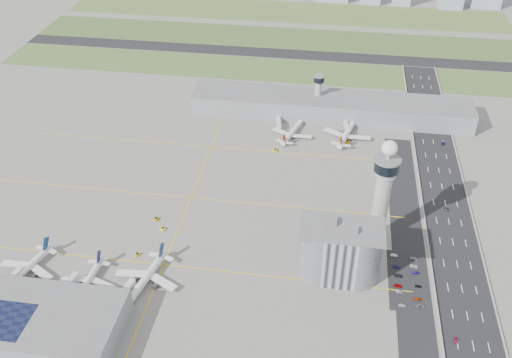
# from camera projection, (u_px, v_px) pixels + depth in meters

# --- Properties ---
(ground) EXTENTS (1000.00, 1000.00, 0.00)m
(ground) POSITION_uv_depth(u_px,v_px,m) (247.00, 236.00, 323.02)
(ground) COLOR gray
(grass_strip_0) EXTENTS (480.00, 50.00, 0.08)m
(grass_strip_0) POSITION_uv_depth(u_px,v_px,m) (266.00, 69.00, 507.14)
(grass_strip_0) COLOR #485F2D
(grass_strip_0) RESTS_ON ground
(grass_strip_1) EXTENTS (480.00, 60.00, 0.08)m
(grass_strip_1) POSITION_uv_depth(u_px,v_px,m) (276.00, 38.00, 567.70)
(grass_strip_1) COLOR #3D582A
(grass_strip_1) RESTS_ON ground
(grass_strip_2) EXTENTS (480.00, 70.00, 0.08)m
(grass_strip_2) POSITION_uv_depth(u_px,v_px,m) (285.00, 11.00, 632.30)
(grass_strip_2) COLOR #556D33
(grass_strip_2) RESTS_ON ground
(runway) EXTENTS (480.00, 22.00, 0.10)m
(runway) POSITION_uv_depth(u_px,v_px,m) (271.00, 53.00, 537.00)
(runway) COLOR black
(runway) RESTS_ON ground
(highway) EXTENTS (28.00, 500.00, 0.10)m
(highway) POSITION_uv_depth(u_px,v_px,m) (456.00, 257.00, 308.87)
(highway) COLOR black
(highway) RESTS_ON ground
(barrier_left) EXTENTS (0.60, 500.00, 1.20)m
(barrier_left) POSITION_uv_depth(u_px,v_px,m) (429.00, 253.00, 310.27)
(barrier_left) COLOR #9E9E99
(barrier_left) RESTS_ON ground
(barrier_right) EXTENTS (0.60, 500.00, 1.20)m
(barrier_right) POSITION_uv_depth(u_px,v_px,m) (483.00, 259.00, 306.84)
(barrier_right) COLOR #9E9E99
(barrier_right) RESTS_ON ground
(landside_road) EXTENTS (18.00, 260.00, 0.08)m
(landside_road) POSITION_uv_depth(u_px,v_px,m) (410.00, 265.00, 303.87)
(landside_road) COLOR black
(landside_road) RESTS_ON ground
(parking_lot) EXTENTS (20.00, 44.00, 0.10)m
(parking_lot) POSITION_uv_depth(u_px,v_px,m) (408.00, 280.00, 294.42)
(parking_lot) COLOR black
(parking_lot) RESTS_ON ground
(taxiway_line_h_0) EXTENTS (260.00, 0.60, 0.01)m
(taxiway_line_h_0) POSITION_uv_depth(u_px,v_px,m) (164.00, 265.00, 303.71)
(taxiway_line_h_0) COLOR yellow
(taxiway_line_h_0) RESTS_ON ground
(taxiway_line_h_1) EXTENTS (260.00, 0.60, 0.01)m
(taxiway_line_h_1) POSITION_uv_depth(u_px,v_px,m) (191.00, 198.00, 352.16)
(taxiway_line_h_1) COLOR yellow
(taxiway_line_h_1) RESTS_ON ground
(taxiway_line_h_2) EXTENTS (260.00, 0.60, 0.01)m
(taxiway_line_h_2) POSITION_uv_depth(u_px,v_px,m) (212.00, 147.00, 400.60)
(taxiway_line_h_2) COLOR yellow
(taxiway_line_h_2) RESTS_ON ground
(taxiway_line_v) EXTENTS (0.60, 260.00, 0.01)m
(taxiway_line_v) POSITION_uv_depth(u_px,v_px,m) (191.00, 198.00, 352.16)
(taxiway_line_v) COLOR yellow
(taxiway_line_v) RESTS_ON ground
(control_tower) EXTENTS (14.00, 14.00, 64.50)m
(control_tower) POSITION_uv_depth(u_px,v_px,m) (383.00, 189.00, 300.42)
(control_tower) COLOR #ADAAA5
(control_tower) RESTS_ON ground
(secondary_tower) EXTENTS (8.60, 8.60, 31.90)m
(secondary_tower) POSITION_uv_depth(u_px,v_px,m) (318.00, 91.00, 429.61)
(secondary_tower) COLOR #ADAAA5
(secondary_tower) RESTS_ON ground
(admin_building) EXTENTS (42.00, 24.00, 33.50)m
(admin_building) POSITION_uv_depth(u_px,v_px,m) (340.00, 251.00, 290.05)
(admin_building) COLOR #B2B2B7
(admin_building) RESTS_ON ground
(terminal_pier) EXTENTS (210.00, 32.00, 15.80)m
(terminal_pier) POSITION_uv_depth(u_px,v_px,m) (330.00, 107.00, 433.06)
(terminal_pier) COLOR gray
(terminal_pier) RESTS_ON ground
(near_terminal) EXTENTS (84.00, 42.00, 13.00)m
(near_terminal) POSITION_uv_depth(u_px,v_px,m) (30.00, 322.00, 263.90)
(near_terminal) COLOR gray
(near_terminal) RESTS_ON ground
(airplane_near_a) EXTENTS (40.67, 44.87, 10.70)m
(airplane_near_a) POSITION_uv_depth(u_px,v_px,m) (25.00, 266.00, 295.31)
(airplane_near_a) COLOR white
(airplane_near_a) RESTS_ON ground
(airplane_near_b) EXTENTS (31.99, 37.01, 9.91)m
(airplane_near_b) POSITION_uv_depth(u_px,v_px,m) (86.00, 280.00, 287.79)
(airplane_near_b) COLOR white
(airplane_near_b) RESTS_ON ground
(airplane_near_c) EXTENTS (42.37, 47.19, 11.51)m
(airplane_near_c) POSITION_uv_depth(u_px,v_px,m) (145.00, 275.00, 289.23)
(airplane_near_c) COLOR white
(airplane_near_c) RESTS_ON ground
(airplane_far_a) EXTENTS (38.95, 42.64, 9.99)m
(airplane_far_a) POSITION_uv_depth(u_px,v_px,m) (292.00, 130.00, 410.25)
(airplane_far_a) COLOR white
(airplane_far_a) RESTS_ON ground
(airplane_far_b) EXTENTS (43.99, 48.48, 11.54)m
(airplane_far_b) POSITION_uv_depth(u_px,v_px,m) (348.00, 130.00, 408.39)
(airplane_far_b) COLOR white
(airplane_far_b) RESTS_ON ground
(jet_bridge_near_0) EXTENTS (5.39, 14.31, 5.70)m
(jet_bridge_near_0) POSITION_uv_depth(u_px,v_px,m) (5.00, 288.00, 286.00)
(jet_bridge_near_0) COLOR silver
(jet_bridge_near_0) RESTS_ON ground
(jet_bridge_near_1) EXTENTS (5.39, 14.31, 5.70)m
(jet_bridge_near_1) POSITION_uv_depth(u_px,v_px,m) (62.00, 295.00, 282.31)
(jet_bridge_near_1) COLOR silver
(jet_bridge_near_1) RESTS_ON ground
(jet_bridge_near_2) EXTENTS (5.39, 14.31, 5.70)m
(jet_bridge_near_2) POSITION_uv_depth(u_px,v_px,m) (120.00, 302.00, 278.63)
(jet_bridge_near_2) COLOR silver
(jet_bridge_near_2) RESTS_ON ground
(jet_bridge_far_0) EXTENTS (5.39, 14.31, 5.70)m
(jet_bridge_far_0) POSITION_uv_depth(u_px,v_px,m) (278.00, 119.00, 427.72)
(jet_bridge_far_0) COLOR silver
(jet_bridge_far_0) RESTS_ON ground
(jet_bridge_far_1) EXTENTS (5.39, 14.31, 5.70)m
(jet_bridge_far_1) POSITION_uv_depth(u_px,v_px,m) (345.00, 124.00, 421.58)
(jet_bridge_far_1) COLOR silver
(jet_bridge_far_1) RESTS_ON ground
(tug_0) EXTENTS (3.10, 2.20, 1.75)m
(tug_0) POSITION_uv_depth(u_px,v_px,m) (30.00, 267.00, 301.22)
(tug_0) COLOR gold
(tug_0) RESTS_ON ground
(tug_1) EXTENTS (3.29, 3.52, 1.68)m
(tug_1) POSITION_uv_depth(u_px,v_px,m) (137.00, 254.00, 309.21)
(tug_1) COLOR gold
(tug_1) RESTS_ON ground
(tug_2) EXTENTS (3.63, 3.40, 1.74)m
(tug_2) POSITION_uv_depth(u_px,v_px,m) (163.00, 229.00, 326.80)
(tug_2) COLOR yellow
(tug_2) RESTS_ON ground
(tug_3) EXTENTS (2.65, 3.40, 1.77)m
(tug_3) POSITION_uv_depth(u_px,v_px,m) (156.00, 219.00, 334.10)
(tug_3) COLOR #D29F0C
(tug_3) RESTS_ON ground
(tug_4) EXTENTS (2.74, 3.56, 1.88)m
(tug_4) POSITION_uv_depth(u_px,v_px,m) (275.00, 150.00, 395.52)
(tug_4) COLOR gold
(tug_4) RESTS_ON ground
(tug_5) EXTENTS (2.92, 3.64, 1.86)m
(tug_5) POSITION_uv_depth(u_px,v_px,m) (347.00, 142.00, 404.69)
(tug_5) COLOR #FAB800
(tug_5) RESTS_ON ground
(car_lot_0) EXTENTS (3.67, 1.52, 1.24)m
(car_lot_0) POSITION_uv_depth(u_px,v_px,m) (402.00, 305.00, 279.66)
(car_lot_0) COLOR silver
(car_lot_0) RESTS_ON ground
(car_lot_1) EXTENTS (3.63, 1.34, 1.18)m
(car_lot_1) POSITION_uv_depth(u_px,v_px,m) (400.00, 292.00, 287.11)
(car_lot_1) COLOR gray
(car_lot_1) RESTS_ON ground
(car_lot_2) EXTENTS (4.34, 2.31, 1.16)m
(car_lot_2) POSITION_uv_depth(u_px,v_px,m) (398.00, 286.00, 290.51)
(car_lot_2) COLOR #AA0707
(car_lot_2) RESTS_ON ground
(car_lot_3) EXTENTS (4.60, 2.15, 1.30)m
(car_lot_3) POSITION_uv_depth(u_px,v_px,m) (398.00, 275.00, 296.36)
(car_lot_3) COLOR black
(car_lot_3) RESTS_ON ground
(car_lot_4) EXTENTS (3.79, 1.61, 1.28)m
(car_lot_4) POSITION_uv_depth(u_px,v_px,m) (397.00, 267.00, 301.65)
(car_lot_4) COLOR navy
(car_lot_4) RESTS_ON ground
(car_lot_5) EXTENTS (3.80, 1.36, 1.25)m
(car_lot_5) POSITION_uv_depth(u_px,v_px,m) (394.00, 255.00, 308.96)
(car_lot_5) COLOR silver
(car_lot_5) RESTS_ON ground
(car_lot_6) EXTENTS (4.60, 2.24, 1.26)m
(car_lot_6) POSITION_uv_depth(u_px,v_px,m) (420.00, 306.00, 279.29)
(car_lot_6) COLOR slate
(car_lot_6) RESTS_ON ground
(car_lot_7) EXTENTS (4.26, 2.02, 1.20)m
(car_lot_7) POSITION_uv_depth(u_px,v_px,m) (418.00, 299.00, 283.13)
(car_lot_7) COLOR #A4370C
(car_lot_7) RESTS_ON ground
(car_lot_8) EXTENTS (3.29, 1.44, 1.10)m
(car_lot_8) POSITION_uv_depth(u_px,v_px,m) (418.00, 286.00, 290.27)
(car_lot_8) COLOR black
(car_lot_8) RESTS_ON ground
(car_lot_9) EXTENTS (4.02, 1.90, 1.27)m
(car_lot_9) POSITION_uv_depth(u_px,v_px,m) (415.00, 273.00, 297.98)
(car_lot_9) COLOR #140E5B
(car_lot_9) RESTS_ON ground
(car_lot_10) EXTENTS (4.60, 2.66, 1.21)m
(car_lot_10) POSITION_uv_depth(u_px,v_px,m) (414.00, 266.00, 302.02)
(car_lot_10) COLOR silver
(car_lot_10) RESTS_ON ground
(car_lot_11) EXTENTS (4.57, 2.25, 1.28)m
(car_lot_11) POSITION_uv_depth(u_px,v_px,m) (414.00, 259.00, 306.71)
(car_lot_11) COLOR gray
(car_lot_11) RESTS_ON ground
(car_hw_0) EXTENTS (1.79, 3.71, 1.22)m
(car_hw_0) POSITION_uv_depth(u_px,v_px,m) (456.00, 341.00, 262.14)
(car_hw_0) COLOR maroon
(car_hw_0) RESTS_ON ground
(car_hw_1) EXTENTS (1.61, 3.82, 1.23)m
(car_hw_1) POSITION_uv_depth(u_px,v_px,m) (446.00, 209.00, 341.65)
(car_hw_1) COLOR black
(car_hw_1) RESTS_ON ground
(car_hw_2) EXTENTS (2.58, 4.43, 1.16)m
(car_hw_2) POSITION_uv_depth(u_px,v_px,m) (443.00, 144.00, 403.21)
(car_hw_2) COLOR #0E1D49
(car_hw_2) RESTS_ON ground
(car_hw_4) EXTENTS (1.55, 3.72, 1.26)m
(car_hw_4) POSITION_uv_depth(u_px,v_px,m) (416.00, 101.00, 456.31)
(car_hw_4) COLOR #A5A5A5
(car_hw_4) RESTS_ON ground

